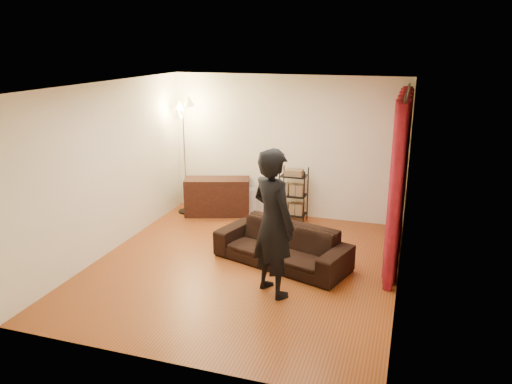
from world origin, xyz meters
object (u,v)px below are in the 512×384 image
(sofa, at_px, (282,245))
(floor_lamp, at_px, (185,158))
(storage_boxes, at_px, (248,201))
(wire_shelf, at_px, (294,195))
(media_cabinet, at_px, (217,197))
(person, at_px, (273,223))

(sofa, bearing_deg, floor_lamp, 162.27)
(sofa, bearing_deg, storage_boxes, 139.16)
(wire_shelf, bearing_deg, media_cabinet, 179.83)
(wire_shelf, distance_m, floor_lamp, 2.23)
(person, xyz_separation_m, storage_boxes, (-1.35, 2.97, -0.74))
(storage_boxes, height_order, floor_lamp, floor_lamp)
(sofa, xyz_separation_m, media_cabinet, (-1.79, 1.81, 0.06))
(sofa, distance_m, storage_boxes, 2.38)
(wire_shelf, bearing_deg, person, -85.10)
(storage_boxes, relative_size, floor_lamp, 0.23)
(media_cabinet, bearing_deg, storage_boxes, 4.54)
(media_cabinet, xyz_separation_m, floor_lamp, (-0.64, -0.06, 0.74))
(media_cabinet, distance_m, wire_shelf, 1.52)
(floor_lamp, bearing_deg, sofa, -35.76)
(media_cabinet, xyz_separation_m, storage_boxes, (0.56, 0.23, -0.11))
(storage_boxes, bearing_deg, person, -65.55)
(sofa, bearing_deg, wire_shelf, 116.48)
(sofa, relative_size, wire_shelf, 2.01)
(sofa, xyz_separation_m, wire_shelf, (-0.28, 1.89, 0.21))
(media_cabinet, bearing_deg, floor_lamp, 168.00)
(person, distance_m, floor_lamp, 3.70)
(sofa, height_order, storage_boxes, sofa)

